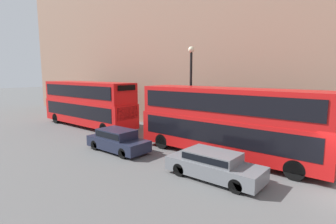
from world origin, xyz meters
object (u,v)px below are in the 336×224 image
bus_leading (227,119)px  bus_second_in_queue (88,102)px  car_dark_sedan (213,164)px  car_hatchback (117,140)px

bus_leading → bus_second_in_queue: bus_second_in_queue is taller
bus_second_in_queue → car_dark_sedan: bearing=-102.4°
bus_leading → bus_second_in_queue: (-0.00, 14.33, 0.03)m
bus_second_in_queue → car_dark_sedan: 15.86m
car_dark_sedan → car_hatchback: (0.00, 7.04, 0.04)m
car_dark_sedan → bus_leading: bearing=17.6°
car_dark_sedan → car_hatchback: bearing=90.0°
car_dark_sedan → bus_second_in_queue: bearing=77.6°
car_dark_sedan → car_hatchback: size_ratio=1.07×
car_hatchback → bus_second_in_queue: bearing=67.9°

